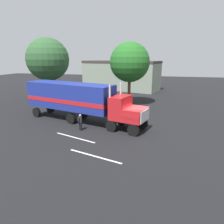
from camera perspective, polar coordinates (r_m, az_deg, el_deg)
ground_plane at (r=20.56m, az=6.41°, el=-4.71°), size 120.00×120.00×0.00m
lane_stripe_near at (r=18.61m, az=-10.21°, el=-6.99°), size 4.22×1.54×0.01m
lane_stripe_mid at (r=15.16m, az=-4.82°, el=-12.11°), size 4.28×1.35×0.01m
semi_truck at (r=22.64m, az=-9.55°, el=3.65°), size 14.29×6.31×4.50m
person_bystander at (r=20.03m, az=-8.81°, el=-2.63°), size 0.42×0.48×1.63m
parked_car at (r=34.75m, az=-5.80°, el=4.83°), size 4.73×2.94×1.57m
tree_left at (r=35.57m, az=-17.38°, el=13.72°), size 6.80×6.80×9.93m
tree_center at (r=30.16m, az=4.92°, el=13.56°), size 5.65×5.65×9.01m
building_backdrop at (r=45.57m, az=2.42°, el=10.43°), size 17.44×10.31×6.13m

